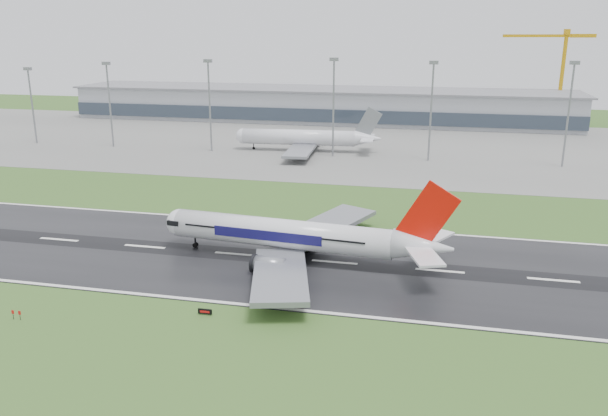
# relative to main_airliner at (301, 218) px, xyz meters

# --- Properties ---
(ground) EXTENTS (520.00, 520.00, 0.00)m
(ground) POSITION_rel_main_airliner_xyz_m (-33.35, 0.24, -8.64)
(ground) COLOR #2F531E
(ground) RESTS_ON ground
(runway) EXTENTS (400.00, 45.00, 0.10)m
(runway) POSITION_rel_main_airliner_xyz_m (-33.35, 0.24, -8.59)
(runway) COLOR black
(runway) RESTS_ON ground
(apron) EXTENTS (400.00, 130.00, 0.08)m
(apron) POSITION_rel_main_airliner_xyz_m (-33.35, 125.24, -8.60)
(apron) COLOR slate
(apron) RESTS_ON ground
(terminal) EXTENTS (240.00, 36.00, 15.00)m
(terminal) POSITION_rel_main_airliner_xyz_m (-33.35, 185.24, -1.14)
(terminal) COLOR #9598A0
(terminal) RESTS_ON ground
(main_airliner) EXTENTS (62.72, 60.23, 17.09)m
(main_airliner) POSITION_rel_main_airliner_xyz_m (0.00, 0.00, 0.00)
(main_airliner) COLOR silver
(main_airliner) RESTS_ON runway
(parked_airliner) EXTENTS (57.95, 54.40, 16.09)m
(parked_airliner) POSITION_rel_main_airliner_xyz_m (-23.27, 107.64, -0.52)
(parked_airliner) COLOR silver
(parked_airliner) RESTS_ON apron
(tower_crane) EXTENTS (42.74, 14.94, 43.42)m
(tower_crane) POSITION_rel_main_airliner_xyz_m (79.39, 200.24, 13.07)
(tower_crane) COLOR #C58D0B
(tower_crane) RESTS_ON ground
(runway_sign) EXTENTS (2.28, 0.88, 1.04)m
(runway_sign) POSITION_rel_main_airliner_xyz_m (-9.53, -26.32, -8.12)
(runway_sign) COLOR black
(runway_sign) RESTS_ON ground
(floodmast_0) EXTENTS (0.64, 0.64, 28.22)m
(floodmast_0) POSITION_rel_main_airliner_xyz_m (-130.42, 100.24, 5.47)
(floodmast_0) COLOR gray
(floodmast_0) RESTS_ON ground
(floodmast_1) EXTENTS (0.64, 0.64, 30.63)m
(floodmast_1) POSITION_rel_main_airliner_xyz_m (-96.99, 100.24, 6.67)
(floodmast_1) COLOR gray
(floodmast_1) RESTS_ON ground
(floodmast_2) EXTENTS (0.64, 0.64, 31.96)m
(floodmast_2) POSITION_rel_main_airliner_xyz_m (-56.96, 100.24, 7.34)
(floodmast_2) COLOR gray
(floodmast_2) RESTS_ON ground
(floodmast_3) EXTENTS (0.64, 0.64, 32.97)m
(floodmast_3) POSITION_rel_main_airliner_xyz_m (-11.40, 100.24, 7.84)
(floodmast_3) COLOR gray
(floodmast_3) RESTS_ON ground
(floodmast_4) EXTENTS (0.64, 0.64, 32.29)m
(floodmast_4) POSITION_rel_main_airliner_xyz_m (21.83, 100.24, 7.50)
(floodmast_4) COLOR gray
(floodmast_4) RESTS_ON ground
(floodmast_5) EXTENTS (0.64, 0.64, 32.72)m
(floodmast_5) POSITION_rel_main_airliner_xyz_m (65.00, 100.24, 7.72)
(floodmast_5) COLOR gray
(floodmast_5) RESTS_ON ground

